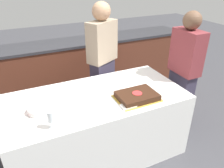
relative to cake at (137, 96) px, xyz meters
name	(u,v)px	position (x,y,z in m)	size (l,w,h in m)	color
ground_plane	(99,151)	(-0.35, 0.22, -0.81)	(14.00, 14.00, 0.00)	#424247
back_counter	(64,69)	(-0.35, 1.76, -0.35)	(4.40, 0.58, 0.92)	#5B2D1E
dining_table	(98,125)	(-0.35, 0.22, -0.42)	(1.86, 0.92, 0.78)	white
cake	(137,96)	(0.00, 0.00, 0.00)	(0.43, 0.33, 0.07)	gold
plate_stack	(40,110)	(-0.94, 0.17, 0.00)	(0.21, 0.21, 0.06)	white
wine_glass	(51,117)	(-0.88, -0.10, 0.08)	(0.06, 0.06, 0.17)	white
side_plate_near_cake	(124,86)	(0.01, 0.30, -0.03)	(0.18, 0.18, 0.00)	white
utensil_pile	(128,106)	(-0.15, -0.10, -0.02)	(0.14, 0.09, 0.02)	white
person_cutting_cake	(102,62)	(0.00, 0.90, 0.04)	(0.45, 0.36, 1.62)	#383347
person_seated_right	(183,74)	(0.80, 0.22, 0.00)	(0.21, 0.39, 1.56)	#383347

